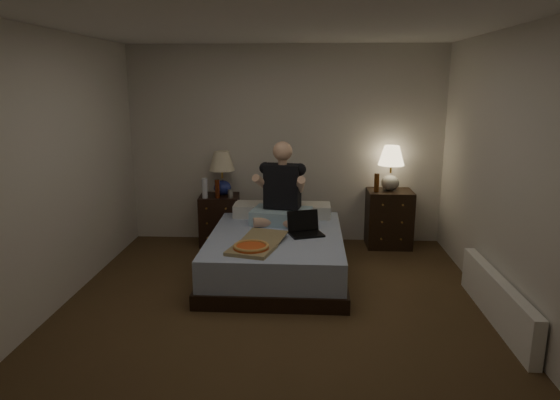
# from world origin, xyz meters

# --- Properties ---
(floor) EXTENTS (4.00, 4.50, 0.00)m
(floor) POSITION_xyz_m (0.00, 0.00, 0.00)
(floor) COLOR brown
(floor) RESTS_ON ground
(ceiling) EXTENTS (4.00, 4.50, 0.00)m
(ceiling) POSITION_xyz_m (0.00, 0.00, 2.50)
(ceiling) COLOR white
(ceiling) RESTS_ON ground
(wall_back) EXTENTS (4.00, 0.00, 2.50)m
(wall_back) POSITION_xyz_m (0.00, 2.25, 1.25)
(wall_back) COLOR silver
(wall_back) RESTS_ON ground
(wall_front) EXTENTS (4.00, 0.00, 2.50)m
(wall_front) POSITION_xyz_m (0.00, -2.25, 1.25)
(wall_front) COLOR silver
(wall_front) RESTS_ON ground
(wall_left) EXTENTS (0.00, 4.50, 2.50)m
(wall_left) POSITION_xyz_m (-2.00, 0.00, 1.25)
(wall_left) COLOR silver
(wall_left) RESTS_ON ground
(wall_right) EXTENTS (0.00, 4.50, 2.50)m
(wall_right) POSITION_xyz_m (2.00, 0.00, 1.25)
(wall_right) COLOR silver
(wall_right) RESTS_ON ground
(bed) EXTENTS (1.41, 1.87, 0.46)m
(bed) POSITION_xyz_m (-0.04, 0.98, 0.23)
(bed) COLOR #5A77B5
(bed) RESTS_ON floor
(nightstand_left) EXTENTS (0.51, 0.47, 0.63)m
(nightstand_left) POSITION_xyz_m (-0.83, 2.01, 0.32)
(nightstand_left) COLOR black
(nightstand_left) RESTS_ON floor
(nightstand_right) EXTENTS (0.56, 0.50, 0.72)m
(nightstand_right) POSITION_xyz_m (1.32, 2.05, 0.36)
(nightstand_right) COLOR black
(nightstand_right) RESTS_ON floor
(lamp_left) EXTENTS (0.36, 0.36, 0.56)m
(lamp_left) POSITION_xyz_m (-0.79, 2.05, 0.91)
(lamp_left) COLOR navy
(lamp_left) RESTS_ON nightstand_left
(lamp_right) EXTENTS (0.38, 0.38, 0.56)m
(lamp_right) POSITION_xyz_m (1.32, 2.05, 1.00)
(lamp_right) COLOR gray
(lamp_right) RESTS_ON nightstand_right
(water_bottle) EXTENTS (0.07, 0.07, 0.25)m
(water_bottle) POSITION_xyz_m (-0.98, 1.87, 0.76)
(water_bottle) COLOR white
(water_bottle) RESTS_ON nightstand_left
(soda_can) EXTENTS (0.07, 0.07, 0.10)m
(soda_can) POSITION_xyz_m (-0.67, 1.90, 0.68)
(soda_can) COLOR #B7B7B2
(soda_can) RESTS_ON nightstand_left
(beer_bottle_left) EXTENTS (0.06, 0.06, 0.23)m
(beer_bottle_left) POSITION_xyz_m (-0.83, 1.88, 0.75)
(beer_bottle_left) COLOR #521E0B
(beer_bottle_left) RESTS_ON nightstand_left
(beer_bottle_right) EXTENTS (0.06, 0.06, 0.23)m
(beer_bottle_right) POSITION_xyz_m (1.13, 1.95, 0.83)
(beer_bottle_right) COLOR #582D0C
(beer_bottle_right) RESTS_ON nightstand_right
(person) EXTENTS (0.74, 0.63, 0.93)m
(person) POSITION_xyz_m (-0.01, 1.39, 0.93)
(person) COLOR black
(person) RESTS_ON bed
(laptop) EXTENTS (0.41, 0.38, 0.24)m
(laptop) POSITION_xyz_m (0.28, 0.93, 0.58)
(laptop) COLOR black
(laptop) RESTS_ON bed
(pizza_box) EXTENTS (0.58, 0.84, 0.08)m
(pizza_box) POSITION_xyz_m (-0.25, 0.38, 0.50)
(pizza_box) COLOR #9E8B5E
(pizza_box) RESTS_ON bed
(radiator) EXTENTS (0.10, 1.60, 0.40)m
(radiator) POSITION_xyz_m (1.93, -0.02, 0.20)
(radiator) COLOR white
(radiator) RESTS_ON floor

